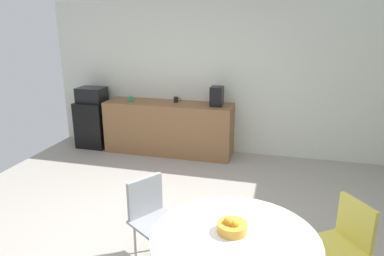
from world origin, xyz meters
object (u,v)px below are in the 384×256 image
fruit_bowl (232,227)px  mug_green (176,100)px  chair_yellow (345,237)px  mug_red (130,99)px  round_table (234,252)px  chair_gray (151,211)px  microwave (92,95)px  mug_white (214,104)px  coffee_maker (217,96)px  mini_fridge (94,124)px

fruit_bowl → mug_green: mug_green is taller
chair_yellow → mug_red: mug_red is taller
round_table → chair_gray: (-0.86, 0.56, -0.11)m
microwave → chair_gray: (2.22, -2.84, -0.45)m
mug_green → chair_gray: bearing=-77.5°
round_table → microwave: bearing=132.2°
fruit_bowl → mug_green: 3.73m
mug_white → coffee_maker: bearing=65.3°
mug_green → mug_white: bearing=-11.5°
chair_gray → coffee_maker: 2.89m
mug_green → mug_red: 0.81m
mini_fridge → mug_green: bearing=3.0°
microwave → fruit_bowl: size_ratio=2.17×
mini_fridge → microwave: microwave is taller
coffee_maker → mug_green: bearing=173.5°
round_table → mug_green: size_ratio=9.43×
mug_red → coffee_maker: (1.52, 0.06, 0.11)m
chair_yellow → coffee_maker: 3.30m
mug_green → round_table: bearing=-66.6°
round_table → chair_gray: chair_gray is taller
coffee_maker → mug_white: bearing=-114.7°
mug_green → coffee_maker: (0.73, -0.08, 0.11)m
microwave → chair_yellow: size_ratio=0.58×
mug_red → microwave: bearing=175.5°
chair_gray → mug_white: bearing=88.9°
mini_fridge → mug_red: (0.79, -0.06, 0.53)m
chair_yellow → mug_red: size_ratio=6.43×
chair_gray → coffee_maker: coffee_maker is taller
round_table → mug_white: (-0.81, 3.34, 0.31)m
chair_gray → mug_white: mug_white is taller
mini_fridge → mug_white: mug_white is taller
fruit_bowl → mug_red: size_ratio=1.71×
microwave → mug_green: size_ratio=3.72×
round_table → mug_green: 3.80m
mini_fridge → mug_green: (1.58, 0.08, 0.53)m
chair_gray → mini_fridge: bearing=128.1°
mini_fridge → fruit_bowl: size_ratio=3.81×
mini_fridge → round_table: bearing=-47.8°
microwave → chair_gray: bearing=-51.9°
round_table → fruit_bowl: 0.18m
mug_white → coffee_maker: size_ratio=0.40×
round_table → mug_green: (-1.50, 3.48, 0.31)m
microwave → mug_red: (0.79, -0.06, -0.02)m
mini_fridge → mug_red: bearing=-4.5°
mug_green → mug_red: bearing=-169.7°
fruit_bowl → coffee_maker: 3.43m
chair_gray → mug_green: bearing=102.5°
mug_green → coffee_maker: size_ratio=0.40×
microwave → round_table: microwave is taller
coffee_maker → mug_red: bearing=-177.7°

